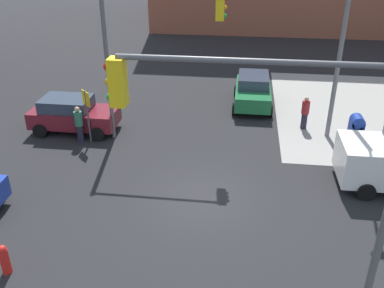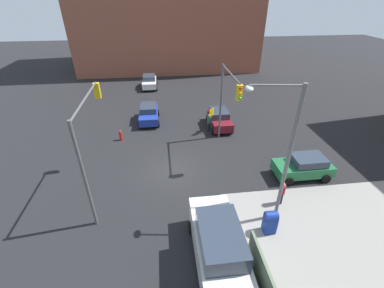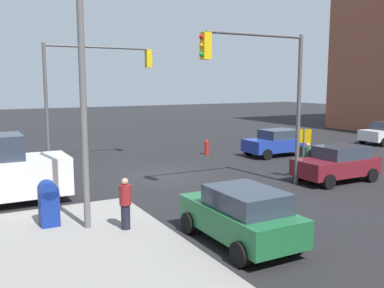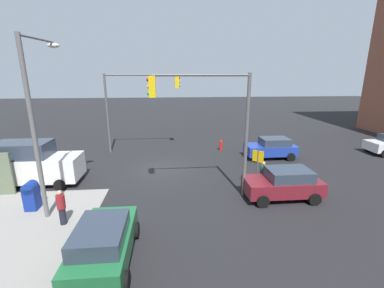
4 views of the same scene
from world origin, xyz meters
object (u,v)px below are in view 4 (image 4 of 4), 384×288
object	(u,v)px
traffic_signal_se_corner	(136,97)
fire_hydrant	(221,145)
coupe_blue	(271,148)
hatchback_maroon	(284,183)
street_lamp_corner	(37,115)
pedestrian_waiting	(263,175)
mailbox_blue	(31,195)
van_white_delivery	(31,164)
traffic_signal_nw_corner	(210,112)
hatchback_green	(104,242)
pedestrian_crossing	(61,207)

from	to	relation	value
traffic_signal_se_corner	fire_hydrant	size ratio (longest dim) A/B	6.91
coupe_blue	hatchback_maroon	xyz separation A→B (m)	(2.01, 6.75, 0.00)
street_lamp_corner	pedestrian_waiting	bearing A→B (deg)	-171.51
mailbox_blue	hatchback_maroon	size ratio (longest dim) A/B	0.36
van_white_delivery	pedestrian_waiting	world-z (taller)	van_white_delivery
mailbox_blue	pedestrian_waiting	world-z (taller)	pedestrian_waiting
van_white_delivery	pedestrian_waiting	size ratio (longest dim) A/B	3.18
traffic_signal_nw_corner	hatchback_maroon	distance (m)	5.47
fire_hydrant	pedestrian_waiting	distance (m)	8.05
traffic_signal_nw_corner	hatchback_green	distance (m)	7.42
traffic_signal_nw_corner	pedestrian_crossing	world-z (taller)	traffic_signal_nw_corner
hatchback_green	pedestrian_crossing	size ratio (longest dim) A/B	2.43
hatchback_maroon	coupe_blue	bearing A→B (deg)	-106.59
street_lamp_corner	hatchback_maroon	size ratio (longest dim) A/B	2.02
pedestrian_waiting	street_lamp_corner	bearing A→B (deg)	87.24
fire_hydrant	mailbox_blue	bearing A→B (deg)	39.40
street_lamp_corner	coupe_blue	size ratio (longest dim) A/B	2.08
street_lamp_corner	van_white_delivery	world-z (taller)	street_lamp_corner
hatchback_green	hatchback_maroon	bearing A→B (deg)	-152.98
traffic_signal_se_corner	hatchback_green	distance (m)	14.21
pedestrian_crossing	pedestrian_waiting	distance (m)	10.36
hatchback_green	van_white_delivery	world-z (taller)	van_white_delivery
hatchback_green	street_lamp_corner	bearing A→B (deg)	-47.94
hatchback_maroon	pedestrian_waiting	size ratio (longest dim) A/B	2.33
street_lamp_corner	fire_hydrant	distance (m)	14.62
pedestrian_crossing	traffic_signal_se_corner	bearing A→B (deg)	118.69
traffic_signal_nw_corner	traffic_signal_se_corner	bearing A→B (deg)	-62.29
hatchback_maroon	pedestrian_waiting	bearing A→B (deg)	-57.40
mailbox_blue	coupe_blue	world-z (taller)	coupe_blue
traffic_signal_nw_corner	fire_hydrant	world-z (taller)	traffic_signal_nw_corner
pedestrian_crossing	pedestrian_waiting	xyz separation A→B (m)	(-10.00, -2.70, 0.05)
coupe_blue	hatchback_green	size ratio (longest dim) A/B	0.98
traffic_signal_se_corner	pedestrian_crossing	distance (m)	11.83
traffic_signal_nw_corner	fire_hydrant	bearing A→B (deg)	-105.49
pedestrian_waiting	fire_hydrant	bearing A→B (deg)	-5.54
pedestrian_crossing	pedestrian_waiting	size ratio (longest dim) A/B	0.95
mailbox_blue	pedestrian_waiting	xyz separation A→B (m)	(-12.00, -1.20, 0.12)
street_lamp_corner	fire_hydrant	bearing A→B (deg)	-136.49
van_white_delivery	hatchback_green	bearing A→B (deg)	128.79
pedestrian_crossing	pedestrian_waiting	world-z (taller)	pedestrian_waiting
coupe_blue	pedestrian_crossing	xyz separation A→B (m)	(12.74, 8.30, -0.01)
hatchback_maroon	traffic_signal_nw_corner	bearing A→B (deg)	-6.42
mailbox_blue	hatchback_maroon	distance (m)	12.73
street_lamp_corner	mailbox_blue	size ratio (longest dim) A/B	5.59
fire_hydrant	coupe_blue	world-z (taller)	coupe_blue
traffic_signal_se_corner	pedestrian_crossing	xyz separation A→B (m)	(2.06, 11.00, -3.84)
van_white_delivery	traffic_signal_nw_corner	bearing A→B (deg)	165.30
traffic_signal_nw_corner	van_white_delivery	size ratio (longest dim) A/B	1.20
traffic_signal_nw_corner	fire_hydrant	xyz separation A→B (m)	(-2.41, -8.70, -4.12)
van_white_delivery	hatchback_maroon	bearing A→B (deg)	167.54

